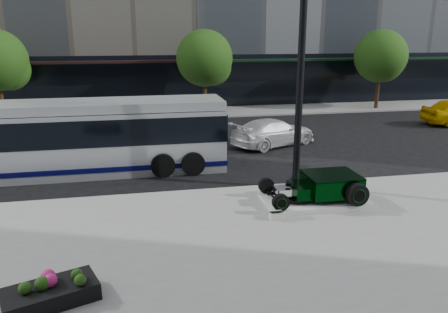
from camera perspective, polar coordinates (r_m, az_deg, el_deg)
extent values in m
plane|color=black|center=(17.95, 0.79, -2.15)|extent=(120.00, 120.00, 0.00)
cube|color=gray|center=(31.39, -4.58, 5.72)|extent=(70.00, 4.00, 0.12)
cube|color=black|center=(33.70, -22.46, 8.61)|extent=(22.00, 0.50, 4.00)
cube|color=black|center=(37.01, 15.62, 9.76)|extent=(24.00, 0.50, 4.00)
cube|color=black|center=(32.98, -22.95, 11.23)|extent=(22.00, 1.60, 0.15)
cube|color=black|center=(36.36, 16.24, 12.15)|extent=(24.00, 1.60, 0.15)
cylinder|color=black|center=(31.14, -27.04, 6.50)|extent=(0.28, 0.28, 2.60)
sphere|color=#143A10|center=(31.08, -26.26, 10.13)|extent=(2.60, 2.60, 2.60)
cylinder|color=black|center=(30.33, -2.52, 8.00)|extent=(0.28, 0.28, 2.60)
sphere|color=#143A10|center=(30.09, -2.57, 12.72)|extent=(3.80, 3.80, 3.80)
sphere|color=#143A10|center=(30.52, -1.51, 11.64)|extent=(2.60, 2.60, 2.60)
cylinder|color=black|center=(34.76, 19.40, 8.13)|extent=(0.28, 0.28, 2.60)
sphere|color=#143A10|center=(34.55, 19.78, 12.23)|extent=(3.80, 3.80, 3.80)
sphere|color=#143A10|center=(35.15, 20.30, 11.25)|extent=(2.60, 2.60, 2.60)
cube|color=silver|center=(14.86, 11.76, -5.61)|extent=(3.40, 1.80, 0.15)
cube|color=black|center=(14.41, 12.49, -5.60)|extent=(3.00, 0.08, 0.10)
cube|color=black|center=(15.18, 11.14, -4.40)|extent=(3.00, 0.08, 0.10)
cube|color=black|center=(14.90, 13.82, -3.54)|extent=(1.70, 1.45, 0.62)
cube|color=black|center=(14.79, 13.91, -2.33)|extent=(1.70, 1.45, 0.06)
cube|color=black|center=(14.52, 9.84, -4.32)|extent=(0.55, 1.05, 0.38)
cube|color=silver|center=(14.35, 7.77, -4.68)|extent=(0.55, 0.55, 0.34)
cylinder|color=black|center=(14.31, 8.38, -3.62)|extent=(0.18, 0.18, 0.10)
cylinder|color=black|center=(14.29, 6.42, -5.24)|extent=(0.06, 1.55, 0.06)
cylinder|color=black|center=(14.43, 17.01, -4.79)|extent=(0.72, 0.24, 0.72)
cylinder|color=black|center=(14.33, 17.25, -4.96)|extent=(0.37, 0.02, 0.37)
torus|color=#0A380D|center=(14.32, 17.27, -4.98)|extent=(0.44, 0.02, 0.44)
cylinder|color=black|center=(15.86, 14.16, -2.72)|extent=(0.72, 0.24, 0.72)
cylinder|color=black|center=(15.96, 13.97, -2.58)|extent=(0.37, 0.02, 0.37)
torus|color=#0A380D|center=(15.97, 13.96, -2.56)|extent=(0.44, 0.02, 0.44)
cylinder|color=black|center=(13.56, 7.43, -5.96)|extent=(0.54, 0.16, 0.54)
cylinder|color=black|center=(13.48, 7.54, -6.09)|extent=(0.28, 0.02, 0.28)
torus|color=#0A380D|center=(13.47, 7.56, -6.11)|extent=(0.34, 0.02, 0.34)
cylinder|color=black|center=(14.95, 5.53, -3.80)|extent=(0.54, 0.16, 0.54)
cylinder|color=black|center=(15.02, 5.44, -3.69)|extent=(0.28, 0.02, 0.28)
torus|color=#0A380D|center=(15.04, 5.43, -3.68)|extent=(0.34, 0.02, 0.34)
cube|color=silver|center=(13.41, 6.85, -7.63)|extent=(0.41, 0.31, 0.22)
cube|color=black|center=(13.36, 6.87, -7.14)|extent=(0.41, 0.30, 0.15)
cylinder|color=black|center=(15.59, 9.99, 11.15)|extent=(0.25, 0.25, 8.43)
cylinder|color=black|center=(16.43, 9.31, -3.27)|extent=(0.46, 0.46, 0.21)
cube|color=black|center=(10.17, -21.71, -16.38)|extent=(2.07, 1.53, 0.37)
sphere|color=#E32884|center=(10.17, -25.62, -14.91)|extent=(0.24, 0.24, 0.24)
sphere|color=#143A10|center=(10.11, -24.14, -14.92)|extent=(0.24, 0.24, 0.24)
sphere|color=#E32884|center=(10.05, -22.64, -14.93)|extent=(0.24, 0.24, 0.24)
sphere|color=#143A10|center=(10.00, -21.13, -14.93)|extent=(0.24, 0.24, 0.24)
sphere|color=#E32884|center=(9.95, -19.60, -14.91)|extent=(0.24, 0.24, 0.24)
sphere|color=#143A10|center=(9.92, -18.06, -14.89)|extent=(0.24, 0.24, 0.24)
cube|color=silver|center=(18.68, -18.78, 1.77)|extent=(12.00, 2.55, 2.55)
cube|color=#080847|center=(18.89, -18.56, -0.75)|extent=(12.05, 2.60, 0.20)
cube|color=black|center=(18.56, -18.94, 3.49)|extent=(12.05, 2.60, 1.05)
cube|color=silver|center=(18.40, -19.19, 6.22)|extent=(12.00, 2.40, 0.35)
cube|color=black|center=(18.77, -0.30, 3.55)|extent=(0.06, 2.30, 1.70)
cylinder|color=black|center=(17.48, -7.97, -1.16)|extent=(0.96, 0.28, 0.96)
cylinder|color=black|center=(19.98, -8.44, 0.98)|extent=(0.96, 0.28, 0.96)
cylinder|color=black|center=(17.58, -4.07, -0.95)|extent=(0.96, 0.28, 0.96)
cylinder|color=black|center=(20.07, -5.02, 1.15)|extent=(0.96, 0.28, 0.96)
imported|color=white|center=(22.38, 6.49, 3.17)|extent=(5.05, 3.63, 1.36)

